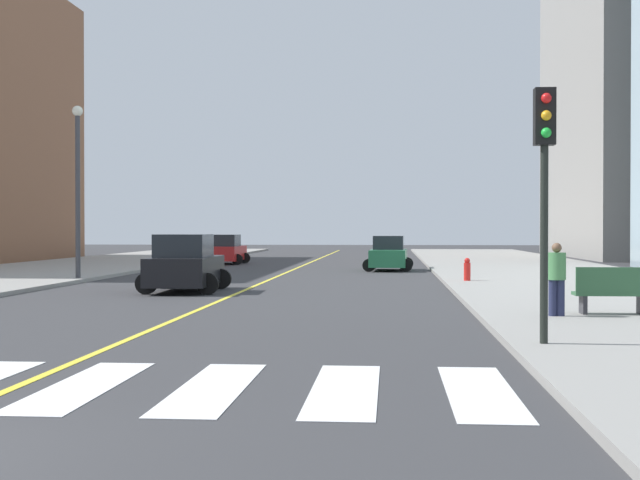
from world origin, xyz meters
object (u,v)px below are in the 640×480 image
object	(u,v)px
pedestrian_waiting_east	(557,276)
street_lamp	(78,176)
fire_hydrant	(467,270)
car_black_third	(185,265)
car_red_second	(226,250)
car_green_nearest	(389,254)
park_bench	(613,292)
traffic_light_near_corner	(545,163)

from	to	relation	value
pedestrian_waiting_east	street_lamp	distance (m)	22.32
fire_hydrant	street_lamp	distance (m)	16.28
car_black_third	fire_hydrant	distance (m)	11.11
car_red_second	street_lamp	bearing A→B (deg)	-97.51
pedestrian_waiting_east	car_green_nearest	bearing A→B (deg)	100.87
park_bench	street_lamp	distance (m)	23.15
fire_hydrant	street_lamp	size ratio (longest dim) A/B	0.13
car_green_nearest	traffic_light_near_corner	xyz separation A→B (m)	(2.78, -29.82, 2.47)
pedestrian_waiting_east	fire_hydrant	distance (m)	13.80
car_green_nearest	fire_hydrant	xyz separation A→B (m)	(3.07, -11.08, -0.26)
traffic_light_near_corner	park_bench	xyz separation A→B (m)	(2.55, 5.46, -2.63)
pedestrian_waiting_east	street_lamp	world-z (taller)	street_lamp
car_red_second	fire_hydrant	distance (m)	22.91
car_red_second	street_lamp	distance (m)	18.63
car_black_third	pedestrian_waiting_east	world-z (taller)	car_black_third
park_bench	street_lamp	world-z (taller)	street_lamp
street_lamp	car_red_second	bearing A→B (deg)	81.37
car_green_nearest	car_red_second	size ratio (longest dim) A/B	1.00
car_green_nearest	pedestrian_waiting_east	size ratio (longest dim) A/B	2.42
park_bench	pedestrian_waiting_east	world-z (taller)	pedestrian_waiting_east
car_black_third	park_bench	xyz separation A→B (m)	(12.30, -8.58, -0.24)
traffic_light_near_corner	park_bench	distance (m)	6.58
car_red_second	car_green_nearest	bearing A→B (deg)	-36.56
street_lamp	park_bench	bearing A→B (deg)	-37.74
car_red_second	pedestrian_waiting_east	distance (m)	35.42
car_black_third	park_bench	bearing A→B (deg)	-36.60
car_red_second	park_bench	world-z (taller)	car_red_second
pedestrian_waiting_east	street_lamp	bearing A→B (deg)	140.93
pedestrian_waiting_east	fire_hydrant	size ratio (longest dim) A/B	1.91
car_red_second	car_black_third	bearing A→B (deg)	-81.55
park_bench	pedestrian_waiting_east	size ratio (longest dim) A/B	1.06
traffic_light_near_corner	park_bench	size ratio (longest dim) A/B	2.49
car_green_nearest	car_black_third	distance (m)	17.25
car_green_nearest	fire_hydrant	size ratio (longest dim) A/B	4.62
traffic_light_near_corner	street_lamp	size ratio (longest dim) A/B	0.63
park_bench	traffic_light_near_corner	bearing A→B (deg)	154.48
car_green_nearest	park_bench	size ratio (longest dim) A/B	2.28
pedestrian_waiting_east	car_red_second	bearing A→B (deg)	115.05
traffic_light_near_corner	pedestrian_waiting_east	bearing A→B (deg)	-102.98
fire_hydrant	pedestrian_waiting_east	bearing A→B (deg)	-86.47
car_green_nearest	street_lamp	bearing A→B (deg)	41.55
car_black_third	traffic_light_near_corner	distance (m)	17.26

